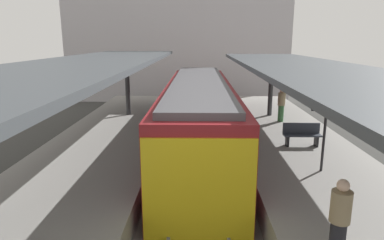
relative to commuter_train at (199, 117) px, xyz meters
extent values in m
plane|color=#383835|center=(0.00, -4.01, -1.73)|extent=(80.00, 80.00, 0.00)
cube|color=gray|center=(-3.80, -4.01, -1.23)|extent=(4.40, 28.00, 1.00)
cube|color=gray|center=(3.80, -4.01, -1.23)|extent=(4.40, 28.00, 1.00)
cube|color=#59544C|center=(0.00, -4.01, -1.63)|extent=(3.20, 28.00, 0.20)
cube|color=slate|center=(-0.72, -4.01, -1.46)|extent=(0.08, 28.00, 0.14)
cube|color=slate|center=(0.72, -4.01, -1.46)|extent=(0.08, 28.00, 0.14)
cube|color=maroon|center=(0.00, 0.03, -0.08)|extent=(2.70, 13.79, 2.90)
cube|color=yellow|center=(0.00, -6.89, -0.23)|extent=(2.65, 0.08, 2.60)
cube|color=black|center=(-1.37, 0.03, 0.27)|extent=(0.04, 12.69, 0.76)
cube|color=black|center=(1.37, 0.03, 0.27)|extent=(0.04, 12.69, 0.76)
cube|color=#515156|center=(0.00, 0.03, 1.47)|extent=(2.16, 13.10, 0.20)
cylinder|color=#333335|center=(-3.80, 3.69, 0.82)|extent=(0.24, 0.24, 3.09)
cube|color=#3D4247|center=(-3.80, -2.61, 2.44)|extent=(4.18, 21.00, 0.16)
cylinder|color=#333335|center=(3.80, 3.69, 0.73)|extent=(0.24, 0.24, 2.91)
cube|color=#3D4247|center=(3.80, -2.61, 2.26)|extent=(4.18, 21.00, 0.16)
cube|color=black|center=(3.37, -1.75, -0.53)|extent=(0.08, 0.32, 0.40)
cube|color=black|center=(4.47, -1.75, -0.53)|extent=(0.08, 0.32, 0.40)
cube|color=#2D333D|center=(3.92, -1.75, -0.30)|extent=(1.40, 0.40, 0.06)
cube|color=#2D333D|center=(3.92, -1.57, -0.07)|extent=(1.40, 0.06, 0.40)
cylinder|color=#262628|center=(3.79, -4.25, 0.37)|extent=(0.08, 0.08, 2.20)
cube|color=black|center=(3.79, -4.25, 1.32)|extent=(0.90, 0.06, 0.32)
cylinder|color=#998460|center=(2.49, -8.71, 0.38)|extent=(0.36, 0.36, 0.58)
sphere|color=beige|center=(2.49, -8.71, 0.78)|extent=(0.22, 0.22, 0.22)
cylinder|color=#386B3D|center=(4.06, 2.26, -0.32)|extent=(0.28, 0.28, 0.81)
cylinder|color=#998460|center=(4.06, 2.26, 0.39)|extent=(0.36, 0.36, 0.62)
sphere|color=beige|center=(4.06, 2.26, 0.81)|extent=(0.22, 0.22, 0.22)
cube|color=#B7B2B7|center=(-1.76, 15.99, 3.77)|extent=(18.00, 6.00, 11.00)
camera|label=1|loc=(-0.01, -14.15, 3.22)|focal=31.66mm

